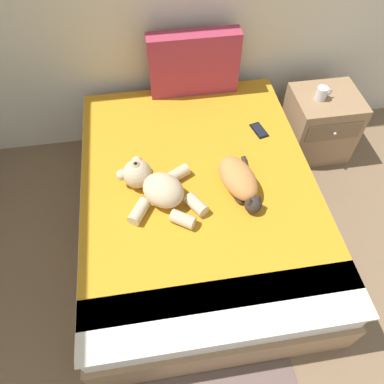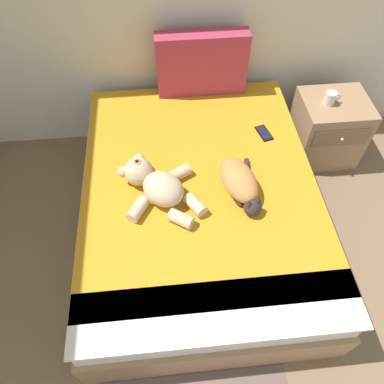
% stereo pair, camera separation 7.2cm
% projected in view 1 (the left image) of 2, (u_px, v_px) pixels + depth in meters
% --- Properties ---
extents(bed, '(1.48, 1.93, 0.53)m').
position_uv_depth(bed, '(198.00, 206.00, 2.44)').
color(bed, '#9E7A56').
rests_on(bed, ground_plane).
extents(patterned_cushion, '(0.64, 0.13, 0.45)m').
position_uv_depth(patterned_cushion, '(194.00, 64.00, 2.58)').
color(patterned_cushion, '#A5334C').
rests_on(patterned_cushion, bed).
extents(cat, '(0.27, 0.44, 0.15)m').
position_uv_depth(cat, '(240.00, 181.00, 2.13)').
color(cat, '#D18447').
rests_on(cat, bed).
extents(teddy_bear, '(0.50, 0.51, 0.19)m').
position_uv_depth(teddy_bear, '(156.00, 186.00, 2.10)').
color(teddy_bear, beige).
rests_on(teddy_bear, bed).
extents(cell_phone, '(0.11, 0.16, 0.01)m').
position_uv_depth(cell_phone, '(259.00, 130.00, 2.48)').
color(cell_phone, black).
rests_on(cell_phone, bed).
extents(nightstand, '(0.49, 0.46, 0.54)m').
position_uv_depth(nightstand, '(319.00, 124.00, 2.91)').
color(nightstand, '#9E7A56').
rests_on(nightstand, ground_plane).
extents(mug, '(0.12, 0.08, 0.09)m').
position_uv_depth(mug, '(322.00, 93.00, 2.64)').
color(mug, silver).
rests_on(mug, nightstand).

